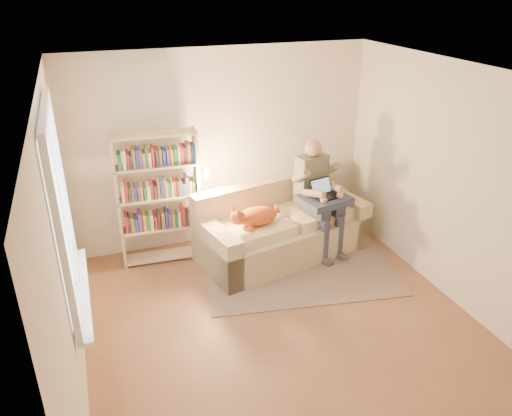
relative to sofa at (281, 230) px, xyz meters
name	(u,v)px	position (x,y,z in m)	size (l,w,h in m)	color
floor	(286,331)	(-0.56, -1.54, -0.34)	(4.50, 4.50, 0.00)	brown
ceiling	(295,79)	(-0.56, -1.54, 2.26)	(4.00, 4.50, 0.02)	white
wall_left	(64,257)	(-2.56, -1.54, 0.96)	(0.02, 4.50, 2.60)	silver
wall_right	(464,191)	(1.44, -1.54, 0.96)	(0.02, 4.50, 2.60)	silver
wall_back	(222,148)	(-0.56, 0.71, 0.96)	(4.00, 0.02, 2.60)	silver
wall_front	(452,390)	(-0.56, -3.79, 0.96)	(4.00, 0.02, 2.60)	silver
window	(69,236)	(-2.51, -1.34, 1.04)	(0.12, 1.52, 1.69)	white
sofa	(281,230)	(0.00, 0.00, 0.00)	(2.34, 1.41, 0.93)	#C5B68C
person	(318,191)	(0.47, -0.06, 0.52)	(0.52, 0.70, 1.50)	slate
cat	(252,217)	(-0.49, -0.25, 0.38)	(0.76, 0.39, 0.29)	orange
blanket	(324,199)	(0.50, -0.20, 0.44)	(0.61, 0.50, 0.09)	#2D374F
laptop	(324,192)	(0.50, -0.19, 0.54)	(0.36, 0.34, 0.26)	black
bookshelf	(158,192)	(-1.50, 0.36, 0.61)	(1.13, 0.37, 1.71)	beige
rug	(300,273)	(0.03, -0.58, -0.33)	(2.35, 1.39, 0.01)	gray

